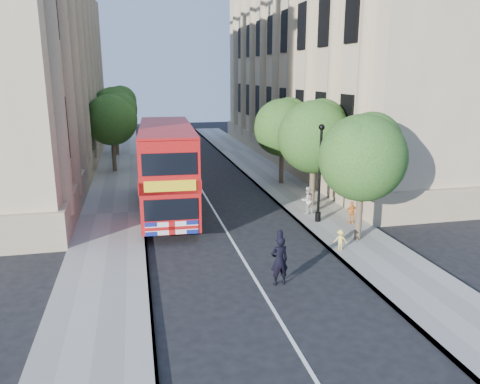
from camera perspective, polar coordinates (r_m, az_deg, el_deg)
ground at (r=18.52m, az=1.84°, el=-10.54°), size 120.00×120.00×0.00m
pavement_right at (r=29.14m, az=7.89°, el=-1.20°), size 3.50×80.00×0.12m
pavement_left at (r=27.41m, az=-15.29°, el=-2.58°), size 3.50×80.00×0.12m
building_right at (r=44.14m, az=11.92°, el=15.59°), size 12.00×38.00×18.00m
building_left at (r=41.39m, az=-26.92°, el=14.50°), size 12.00×38.00×18.00m
tree_right_near at (r=22.06m, az=14.81°, el=4.62°), size 4.00×4.00×6.08m
tree_right_mid at (r=27.44m, az=9.09°, el=7.14°), size 4.20×4.20×6.37m
tree_right_far at (r=33.06m, az=5.23°, el=8.22°), size 4.00×4.00×6.15m
tree_left_far at (r=38.47m, az=-15.35°, el=8.82°), size 4.00×4.00×6.30m
tree_left_back at (r=46.42m, az=-14.98°, el=10.03°), size 4.20×4.20×6.65m
lamp_post at (r=24.67m, az=9.68°, el=1.76°), size 0.32×0.32×5.16m
double_decker_bus at (r=26.51m, az=-8.87°, el=3.10°), size 3.28×10.72×4.90m
box_van at (r=30.49m, az=-9.86°, el=1.82°), size 2.25×4.78×2.66m
police_constable at (r=17.76m, az=4.82°, el=-8.35°), size 0.74×0.52×1.91m
woman_pedestrian at (r=26.33m, az=8.20°, el=-1.01°), size 0.88×0.76×1.55m
child_a at (r=25.18m, az=13.48°, el=-2.42°), size 0.72×0.39×1.17m
child_b at (r=21.34m, az=12.14°, el=-5.72°), size 0.68×0.52×0.94m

